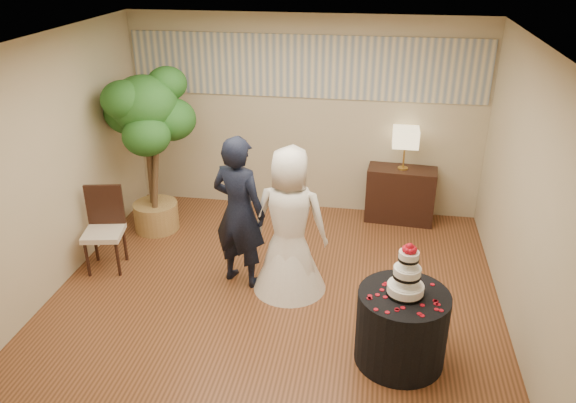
% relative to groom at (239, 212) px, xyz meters
% --- Properties ---
extents(floor, '(5.00, 5.00, 0.00)m').
position_rel_groom_xyz_m(floor, '(0.45, -0.35, -0.90)').
color(floor, brown).
rests_on(floor, ground).
extents(ceiling, '(5.00, 5.00, 0.00)m').
position_rel_groom_xyz_m(ceiling, '(0.45, -0.35, 1.90)').
color(ceiling, white).
rests_on(ceiling, wall_back).
extents(wall_back, '(5.00, 0.06, 2.80)m').
position_rel_groom_xyz_m(wall_back, '(0.45, 2.15, 0.50)').
color(wall_back, '#C1B18F').
rests_on(wall_back, ground).
extents(wall_front, '(5.00, 0.06, 2.80)m').
position_rel_groom_xyz_m(wall_front, '(0.45, -2.85, 0.50)').
color(wall_front, '#C1B18F').
rests_on(wall_front, ground).
extents(wall_left, '(0.06, 5.00, 2.80)m').
position_rel_groom_xyz_m(wall_left, '(-2.05, -0.35, 0.50)').
color(wall_left, '#C1B18F').
rests_on(wall_left, ground).
extents(wall_right, '(0.06, 5.00, 2.80)m').
position_rel_groom_xyz_m(wall_right, '(2.95, -0.35, 0.50)').
color(wall_right, '#C1B18F').
rests_on(wall_right, ground).
extents(mural_border, '(4.90, 0.02, 0.85)m').
position_rel_groom_xyz_m(mural_border, '(0.45, 2.13, 1.20)').
color(mural_border, '#AEAEA0').
rests_on(mural_border, wall_back).
extents(groom, '(0.76, 0.62, 1.80)m').
position_rel_groom_xyz_m(groom, '(0.00, 0.00, 0.00)').
color(groom, black).
rests_on(groom, floor).
extents(bride, '(0.89, 0.89, 1.72)m').
position_rel_groom_xyz_m(bride, '(0.58, -0.05, -0.04)').
color(bride, white).
rests_on(bride, floor).
extents(cake_table, '(1.08, 1.08, 0.74)m').
position_rel_groom_xyz_m(cake_table, '(1.81, -1.10, -0.53)').
color(cake_table, black).
rests_on(cake_table, floor).
extents(wedding_cake, '(0.34, 0.34, 0.53)m').
position_rel_groom_xyz_m(wedding_cake, '(1.81, -1.10, 0.11)').
color(wedding_cake, white).
rests_on(wedding_cake, cake_table).
extents(console, '(0.97, 0.49, 0.79)m').
position_rel_groom_xyz_m(console, '(1.86, 1.91, -0.51)').
color(console, black).
rests_on(console, floor).
extents(table_lamp, '(0.35, 0.35, 0.58)m').
position_rel_groom_xyz_m(table_lamp, '(1.86, 1.91, 0.18)').
color(table_lamp, beige).
rests_on(table_lamp, console).
extents(ficus_tree, '(1.52, 1.52, 2.26)m').
position_rel_groom_xyz_m(ficus_tree, '(-1.47, 1.08, 0.23)').
color(ficus_tree, '#22571D').
rests_on(ficus_tree, floor).
extents(side_chair, '(0.55, 0.57, 1.02)m').
position_rel_groom_xyz_m(side_chair, '(-1.68, 0.01, -0.39)').
color(side_chair, black).
rests_on(side_chair, floor).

